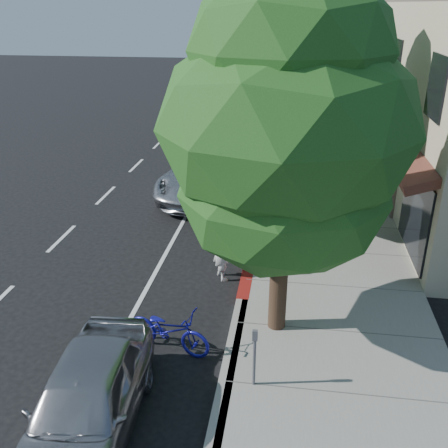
% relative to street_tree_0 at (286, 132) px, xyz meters
% --- Properties ---
extents(ground, '(120.00, 120.00, 0.00)m').
position_rel_street_tree_0_xyz_m(ground, '(-0.90, 2.00, -4.68)').
color(ground, black).
rests_on(ground, ground).
extents(sidewalk, '(4.60, 56.00, 0.15)m').
position_rel_street_tree_0_xyz_m(sidewalk, '(1.40, 10.00, -4.60)').
color(sidewalk, gray).
rests_on(sidewalk, ground).
extents(curb, '(0.30, 56.00, 0.15)m').
position_rel_street_tree_0_xyz_m(curb, '(-0.90, 10.00, -4.60)').
color(curb, '#9E998E').
rests_on(curb, ground).
extents(curb_red_segment, '(0.32, 4.00, 0.15)m').
position_rel_street_tree_0_xyz_m(curb_red_segment, '(-0.90, 3.00, -4.60)').
color(curb_red_segment, maroon).
rests_on(curb_red_segment, ground).
extents(street_tree_0, '(5.11, 5.11, 7.71)m').
position_rel_street_tree_0_xyz_m(street_tree_0, '(0.00, 0.00, 0.00)').
color(street_tree_0, black).
rests_on(street_tree_0, ground).
extents(street_tree_1, '(5.39, 5.39, 8.30)m').
position_rel_street_tree_0_xyz_m(street_tree_1, '(-0.00, 6.00, 0.38)').
color(street_tree_1, black).
rests_on(street_tree_1, ground).
extents(street_tree_2, '(4.51, 4.51, 7.46)m').
position_rel_street_tree_0_xyz_m(street_tree_2, '(-0.00, 12.00, -0.06)').
color(street_tree_2, black).
rests_on(street_tree_2, ground).
extents(street_tree_3, '(5.46, 5.46, 7.62)m').
position_rel_street_tree_0_xyz_m(street_tree_3, '(-0.00, 18.00, -0.15)').
color(street_tree_3, black).
rests_on(street_tree_3, ground).
extents(street_tree_4, '(4.80, 4.80, 7.73)m').
position_rel_street_tree_0_xyz_m(street_tree_4, '(0.00, 24.00, 0.08)').
color(street_tree_4, black).
rests_on(street_tree_4, ground).
extents(street_tree_5, '(4.95, 4.95, 7.87)m').
position_rel_street_tree_0_xyz_m(street_tree_5, '(-0.00, 30.00, 0.15)').
color(street_tree_5, black).
rests_on(street_tree_5, ground).
extents(cyclist, '(0.72, 0.81, 1.85)m').
position_rel_street_tree_0_xyz_m(cyclist, '(-1.60, 2.26, -3.75)').
color(cyclist, white).
rests_on(cyclist, ground).
extents(bicycle, '(2.07, 1.19, 1.03)m').
position_rel_street_tree_0_xyz_m(bicycle, '(-2.29, -1.00, -4.16)').
color(bicycle, '#161592').
rests_on(bicycle, ground).
extents(silver_suv, '(3.48, 6.57, 1.76)m').
position_rel_street_tree_0_xyz_m(silver_suv, '(-3.10, 8.84, -3.80)').
color(silver_suv, '#B0B1B5').
rests_on(silver_suv, ground).
extents(dark_sedan, '(1.60, 4.48, 1.47)m').
position_rel_street_tree_0_xyz_m(dark_sedan, '(-1.40, 11.00, -3.94)').
color(dark_sedan, black).
rests_on(dark_sedan, ground).
extents(white_pickup, '(2.44, 5.17, 1.46)m').
position_rel_street_tree_0_xyz_m(white_pickup, '(-1.40, 20.76, -3.95)').
color(white_pickup, white).
rests_on(white_pickup, ground).
extents(dark_suv_far, '(2.19, 4.93, 1.65)m').
position_rel_street_tree_0_xyz_m(dark_suv_far, '(-1.99, 29.46, -3.85)').
color(dark_suv_far, black).
rests_on(dark_suv_far, ground).
extents(near_car_a, '(1.99, 4.38, 1.46)m').
position_rel_street_tree_0_xyz_m(near_car_a, '(-3.10, -3.50, -3.95)').
color(near_car_a, '#A09FA3').
rests_on(near_car_a, ground).
extents(pedestrian, '(1.15, 1.12, 1.87)m').
position_rel_street_tree_0_xyz_m(pedestrian, '(3.10, 14.49, -3.59)').
color(pedestrian, black).
rests_on(pedestrian, sidewalk).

